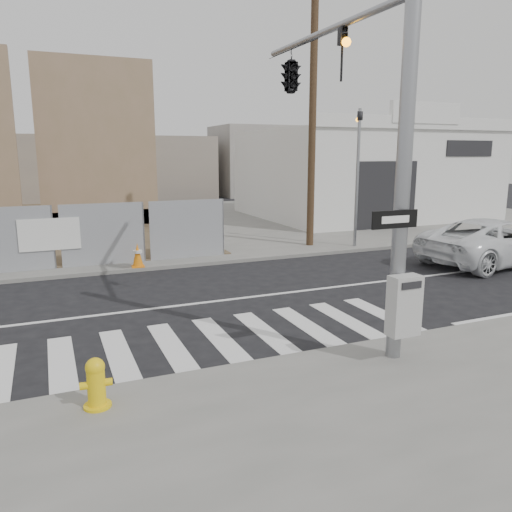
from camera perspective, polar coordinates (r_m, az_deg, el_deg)
name	(u,v)px	position (r m, az deg, el deg)	size (l,w,h in m)	color
ground	(187,305)	(12.54, -7.88, -5.55)	(100.00, 100.00, 0.00)	black
sidewalk_far	(113,227)	(26.03, -16.00, 3.21)	(50.00, 20.00, 0.12)	slate
signal_pole	(322,100)	(11.09, 7.50, 17.22)	(0.96, 5.87, 7.00)	gray
far_signal_pole	(358,159)	(19.60, 11.58, 10.84)	(0.16, 0.20, 5.60)	gray
concrete_wall_right	(98,160)	(25.80, -17.56, 10.46)	(5.50, 1.30, 8.00)	#7C674A
auto_shop	(362,173)	(29.92, 11.99, 9.22)	(12.00, 10.20, 5.95)	silver
utility_pole_right	(313,112)	(19.64, 6.49, 16.03)	(1.60, 0.28, 10.00)	#453220
fire_hydrant	(96,383)	(7.66, -17.81, -13.65)	(0.46, 0.43, 0.74)	yellow
suv	(495,241)	(18.65, 25.67, 1.51)	(2.55, 5.54, 1.54)	white
traffic_cone_c	(14,258)	(17.25, -25.93, -0.17)	(0.45, 0.45, 0.78)	orange
traffic_cone_d	(138,255)	(16.34, -13.38, 0.08)	(0.43, 0.43, 0.77)	orange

